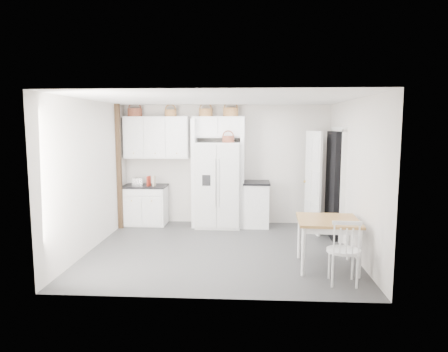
{
  "coord_description": "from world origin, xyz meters",
  "views": [
    {
      "loc": [
        0.47,
        -6.76,
        2.17
      ],
      "look_at": [
        0.05,
        0.4,
        1.25
      ],
      "focal_mm": 32.0,
      "sensor_mm": 36.0,
      "label": 1
    }
  ],
  "objects": [
    {
      "name": "fridge_panel_left",
      "position": [
        -0.66,
        1.7,
        1.15
      ],
      "size": [
        0.08,
        0.6,
        2.3
      ],
      "primitive_type": "cube",
      "color": "silver",
      "rests_on": "floor"
    },
    {
      "name": "wall_left",
      "position": [
        -2.25,
        0.0,
        1.3
      ],
      "size": [
        0.0,
        4.0,
        4.0
      ],
      "primitive_type": "plane",
      "rotation": [
        1.57,
        0.0,
        1.57
      ],
      "color": "beige",
      "rests_on": "floor"
    },
    {
      "name": "doorway_void",
      "position": [
        2.16,
        1.0,
        1.02
      ],
      "size": [
        0.18,
        0.85,
        2.05
      ],
      "primitive_type": "cube",
      "color": "black",
      "rests_on": "floor"
    },
    {
      "name": "basket_bridge_b",
      "position": [
        0.11,
        1.83,
        2.44
      ],
      "size": [
        0.32,
        0.32,
        0.18
      ],
      "primitive_type": "cylinder",
      "color": "#9A622E",
      "rests_on": "bridge_cabinet"
    },
    {
      "name": "trim_post",
      "position": [
        -2.2,
        1.35,
        1.3
      ],
      "size": [
        0.09,
        0.09,
        2.6
      ],
      "primitive_type": "cube",
      "color": "black",
      "rests_on": "floor"
    },
    {
      "name": "refrigerator",
      "position": [
        -0.15,
        1.65,
        0.9
      ],
      "size": [
        0.94,
        0.75,
        1.81
      ],
      "primitive_type": "cube",
      "color": "silver",
      "rests_on": "floor"
    },
    {
      "name": "base_cab_right",
      "position": [
        0.66,
        1.7,
        0.46
      ],
      "size": [
        0.53,
        0.63,
        0.93
      ],
      "primitive_type": "cube",
      "color": "silver",
      "rests_on": "floor"
    },
    {
      "name": "basket_upper_c",
      "position": [
        -1.19,
        1.83,
        2.42
      ],
      "size": [
        0.26,
        0.26,
        0.15
      ],
      "primitive_type": "cylinder",
      "color": "#9A622E",
      "rests_on": "upper_cabinet"
    },
    {
      "name": "door_slab",
      "position": [
        1.8,
        1.33,
        1.02
      ],
      "size": [
        0.21,
        0.79,
        2.05
      ],
      "primitive_type": "cube",
      "rotation": [
        0.0,
        0.0,
        -1.36
      ],
      "color": "white",
      "rests_on": "floor"
    },
    {
      "name": "basket_fridge_b",
      "position": [
        0.07,
        1.55,
        1.88
      ],
      "size": [
        0.25,
        0.25,
        0.13
      ],
      "primitive_type": "cylinder",
      "color": "maroon",
      "rests_on": "refrigerator"
    },
    {
      "name": "counter_right",
      "position": [
        0.66,
        1.7,
        0.95
      ],
      "size": [
        0.57,
        0.67,
        0.04
      ],
      "primitive_type": "cube",
      "color": "black",
      "rests_on": "base_cab_right"
    },
    {
      "name": "upper_cabinet",
      "position": [
        -1.5,
        1.83,
        1.9
      ],
      "size": [
        1.4,
        0.34,
        0.9
      ],
      "primitive_type": "cube",
      "color": "silver",
      "rests_on": "wall_back"
    },
    {
      "name": "bridge_cabinet",
      "position": [
        -0.15,
        1.83,
        2.12
      ],
      "size": [
        1.12,
        0.34,
        0.45
      ],
      "primitive_type": "cube",
      "color": "silver",
      "rests_on": "wall_back"
    },
    {
      "name": "base_cab_left",
      "position": [
        -1.75,
        1.7,
        0.42
      ],
      "size": [
        0.9,
        0.57,
        0.83
      ],
      "primitive_type": "cube",
      "color": "silver",
      "rests_on": "floor"
    },
    {
      "name": "wall_right",
      "position": [
        2.25,
        0.0,
        1.3
      ],
      "size": [
        0.0,
        4.0,
        4.0
      ],
      "primitive_type": "plane",
      "rotation": [
        1.57,
        0.0,
        -1.57
      ],
      "color": "beige",
      "rests_on": "floor"
    },
    {
      "name": "counter_left",
      "position": [
        -1.75,
        1.7,
        0.85
      ],
      "size": [
        0.94,
        0.6,
        0.04
      ],
      "primitive_type": "cube",
      "color": "black",
      "rests_on": "base_cab_left"
    },
    {
      "name": "windsor_chair",
      "position": [
        1.79,
        -1.4,
        0.47
      ],
      "size": [
        0.48,
        0.44,
        0.93
      ],
      "primitive_type": "cube",
      "rotation": [
        0.0,
        0.0,
        -0.06
      ],
      "color": "silver",
      "rests_on": "floor"
    },
    {
      "name": "cookbook_cream",
      "position": [
        -1.53,
        1.62,
        0.98
      ],
      "size": [
        0.04,
        0.15,
        0.22
      ],
      "primitive_type": "cube",
      "rotation": [
        0.0,
        0.0,
        -0.07
      ],
      "color": "beige",
      "rests_on": "counter_left"
    },
    {
      "name": "basket_upper_a",
      "position": [
        -1.97,
        1.83,
        2.44
      ],
      "size": [
        0.31,
        0.31,
        0.18
      ],
      "primitive_type": "cylinder",
      "color": "maroon",
      "rests_on": "upper_cabinet"
    },
    {
      "name": "wall_back",
      "position": [
        0.0,
        2.0,
        1.3
      ],
      "size": [
        4.5,
        0.0,
        4.5
      ],
      "primitive_type": "plane",
      "rotation": [
        1.57,
        0.0,
        0.0
      ],
      "color": "beige",
      "rests_on": "floor"
    },
    {
      "name": "toaster",
      "position": [
        -1.91,
        1.7,
        0.95
      ],
      "size": [
        0.23,
        0.13,
        0.16
      ],
      "primitive_type": "cube",
      "rotation": [
        0.0,
        0.0,
        0.02
      ],
      "color": "silver",
      "rests_on": "counter_left"
    },
    {
      "name": "dining_table",
      "position": [
        1.7,
        -0.78,
        0.38
      ],
      "size": [
        0.96,
        0.96,
        0.75
      ],
      "primitive_type": "cube",
      "rotation": [
        0.0,
        0.0,
        -0.06
      ],
      "color": "olive",
      "rests_on": "floor"
    },
    {
      "name": "cookbook_red",
      "position": [
        -1.65,
        1.62,
        0.97
      ],
      "size": [
        0.06,
        0.14,
        0.21
      ],
      "primitive_type": "cube",
      "rotation": [
        0.0,
        0.0,
        -0.25
      ],
      "color": "#A2291B",
      "rests_on": "counter_left"
    },
    {
      "name": "ceiling",
      "position": [
        0.0,
        0.0,
        2.6
      ],
      "size": [
        4.5,
        4.5,
        0.0
      ],
      "primitive_type": "plane",
      "color": "white",
      "rests_on": "wall_back"
    },
    {
      "name": "fridge_panel_right",
      "position": [
        0.36,
        1.7,
        1.15
      ],
      "size": [
        0.08,
        0.6,
        2.3
      ],
      "primitive_type": "cube",
      "color": "silver",
      "rests_on": "floor"
    },
    {
      "name": "floor",
      "position": [
        0.0,
        0.0,
        0.0
      ],
      "size": [
        4.5,
        4.5,
        0.0
      ],
      "primitive_type": "plane",
      "color": "#3C3C3D",
      "rests_on": "ground"
    },
    {
      "name": "basket_bridge_a",
      "position": [
        -0.43,
        1.83,
        2.43
      ],
      "size": [
        0.29,
        0.29,
        0.16
      ],
      "primitive_type": "cylinder",
      "color": "#9A622E",
      "rests_on": "bridge_cabinet"
    }
  ]
}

